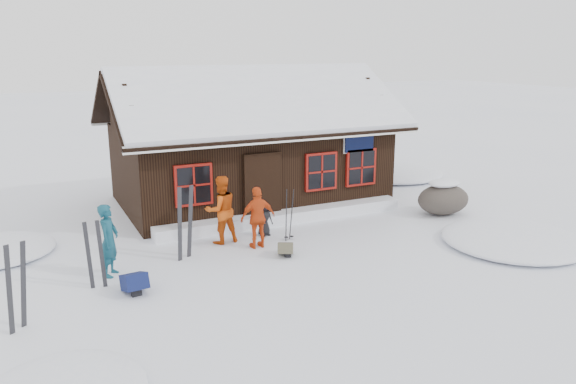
% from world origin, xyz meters
% --- Properties ---
extents(ground, '(120.00, 120.00, 0.00)m').
position_xyz_m(ground, '(0.00, 0.00, 0.00)').
color(ground, white).
rests_on(ground, ground).
extents(mountain_hut, '(8.90, 6.09, 4.42)m').
position_xyz_m(mountain_hut, '(1.50, 4.98, 1.58)').
color(mountain_hut, black).
rests_on(mountain_hut, ground).
extents(snow_drift, '(7.60, 0.60, 0.35)m').
position_xyz_m(snow_drift, '(1.50, 2.25, 0.17)').
color(snow_drift, white).
rests_on(snow_drift, ground).
extents(snow_mounds, '(20.60, 13.20, 0.48)m').
position_xyz_m(snow_mounds, '(1.65, 1.86, 0.00)').
color(snow_mounds, white).
rests_on(snow_mounds, ground).
extents(skier_teal, '(0.63, 0.71, 1.63)m').
position_xyz_m(skier_teal, '(-3.64, 0.39, 0.82)').
color(skier_teal, '#114253').
rests_on(skier_teal, ground).
extents(skier_orange_left, '(0.92, 0.75, 1.77)m').
position_xyz_m(skier_orange_left, '(-0.71, 1.38, 0.88)').
color(skier_orange_left, '#C6480E').
rests_on(skier_orange_left, ground).
extents(skier_orange_right, '(0.94, 0.42, 1.58)m').
position_xyz_m(skier_orange_right, '(-0.00, 0.63, 0.79)').
color(skier_orange_right, '#D14415').
rests_on(skier_orange_right, ground).
extents(skier_crouched, '(0.50, 0.36, 0.93)m').
position_xyz_m(skier_crouched, '(0.52, 1.42, 0.47)').
color(skier_crouched, black).
rests_on(skier_crouched, ground).
extents(boulder, '(1.66, 1.24, 0.97)m').
position_xyz_m(boulder, '(6.21, 0.93, 0.49)').
color(boulder, '#4C443D').
rests_on(boulder, ground).
extents(ski_pair_left, '(0.43, 0.30, 1.66)m').
position_xyz_m(ski_pair_left, '(-5.50, -1.44, 0.78)').
color(ski_pair_left, black).
rests_on(ski_pair_left, ground).
extents(ski_pair_mid, '(0.39, 0.06, 1.52)m').
position_xyz_m(ski_pair_mid, '(-4.01, -0.18, 0.71)').
color(ski_pair_mid, black).
rests_on(ski_pair_mid, ground).
extents(ski_pair_right, '(0.50, 0.22, 1.82)m').
position_xyz_m(ski_pair_right, '(-1.85, 0.70, 0.86)').
color(ski_pair_right, black).
rests_on(ski_pair_right, ground).
extents(ski_poles, '(0.25, 0.12, 1.41)m').
position_xyz_m(ski_poles, '(0.95, 0.81, 0.67)').
color(ski_poles, black).
rests_on(ski_poles, ground).
extents(backpack_blue, '(0.51, 0.65, 0.33)m').
position_xyz_m(backpack_blue, '(-3.36, -0.79, 0.17)').
color(backpack_blue, '#101947').
rests_on(backpack_blue, ground).
extents(backpack_olive, '(0.55, 0.60, 0.27)m').
position_xyz_m(backpack_olive, '(0.36, -0.22, 0.13)').
color(backpack_olive, brown).
rests_on(backpack_olive, ground).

